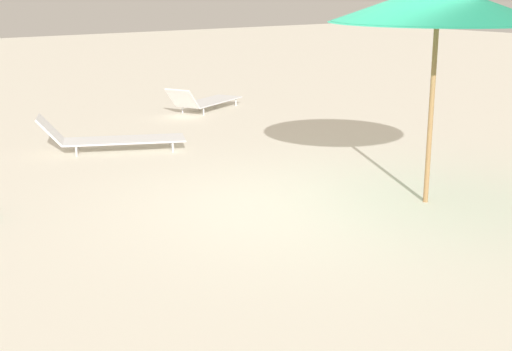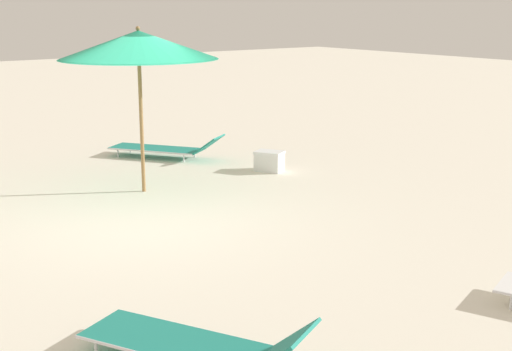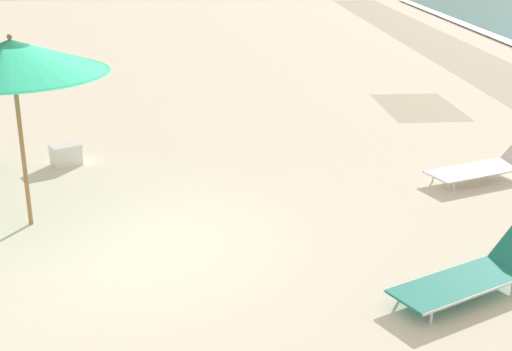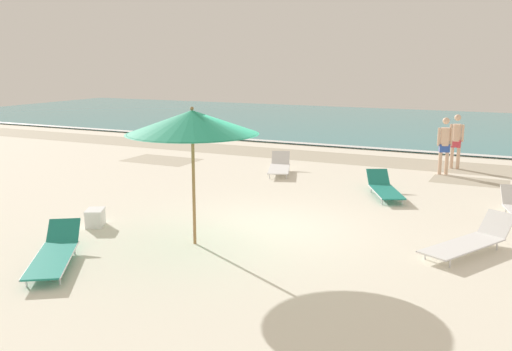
{
  "view_description": "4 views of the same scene",
  "coord_description": "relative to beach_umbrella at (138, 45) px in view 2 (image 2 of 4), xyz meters",
  "views": [
    {
      "loc": [
        -5.98,
        5.52,
        2.56
      ],
      "look_at": [
        -0.44,
        1.21,
        0.68
      ],
      "focal_mm": 50.0,
      "sensor_mm": 36.0,
      "label": 1
    },
    {
      "loc": [
        4.57,
        8.93,
        2.99
      ],
      "look_at": [
        -0.77,
        1.77,
        0.83
      ],
      "focal_mm": 50.0,
      "sensor_mm": 36.0,
      "label": 2
    },
    {
      "loc": [
        8.71,
        1.19,
        4.06
      ],
      "look_at": [
        0.21,
        1.89,
        0.96
      ],
      "focal_mm": 50.0,
      "sensor_mm": 36.0,
      "label": 3
    },
    {
      "loc": [
        4.98,
        -10.2,
        3.53
      ],
      "look_at": [
        -0.61,
        1.33,
        0.89
      ],
      "focal_mm": 40.0,
      "sensor_mm": 36.0,
      "label": 4
    }
  ],
  "objects": [
    {
      "name": "ground_plane",
      "position": [
        0.7,
        1.22,
        -2.44
      ],
      "size": [
        60.0,
        60.0,
        0.16
      ],
      "color": "silver"
    },
    {
      "name": "beach_umbrella",
      "position": [
        0.0,
        0.0,
        0.0
      ],
      "size": [
        2.51,
        2.51,
        2.65
      ],
      "color": "#9E7547",
      "rests_on": "ground_plane"
    },
    {
      "name": "sun_lounger_under_umbrella",
      "position": [
        2.39,
        5.45,
        -2.14
      ],
      "size": [
        1.46,
        2.1,
        0.54
      ],
      "rotation": [
        0.0,
        0.0,
        0.46
      ],
      "color": "#1E8475",
      "rests_on": "ground_plane"
    },
    {
      "name": "sun_lounger_mid_beach_pair_a",
      "position": [
        -1.59,
        -2.04,
        -2.15
      ],
      "size": [
        1.8,
        2.25,
        0.51
      ],
      "rotation": [
        0.0,
        0.0,
        0.6
      ],
      "color": "#1E8475",
      "rests_on": "ground_plane"
    },
    {
      "name": "cooler_box",
      "position": [
        -2.54,
        0.07,
        -2.17
      ],
      "size": [
        0.55,
        0.61,
        0.37
      ],
      "rotation": [
        0.0,
        0.0,
        5.22
      ],
      "color": "white",
      "rests_on": "ground_plane"
    }
  ]
}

